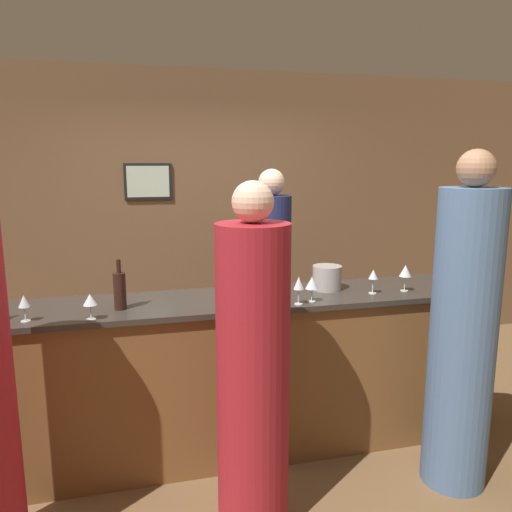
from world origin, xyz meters
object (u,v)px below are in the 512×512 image
Objects in this scene: bartender at (271,294)px; guest_1 at (253,375)px; ice_bucket at (327,278)px; guest_2 at (463,336)px; wine_bottle_0 at (120,290)px.

guest_1 is at bearing 70.56° from bartender.
bartender reaches higher than ice_bucket.
ice_bucket is (-0.56, 0.72, 0.22)m from guest_2.
wine_bottle_0 reaches higher than ice_bucket.
ice_bucket is at bearing 109.30° from bartender.
guest_2 is 6.62× the size of wine_bottle_0.
bartender reaches higher than wine_bottle_0.
ice_bucket is (0.72, 0.78, 0.30)m from guest_1.
bartender is at bearing 33.54° from wine_bottle_0.
guest_2 is 10.04× the size of ice_bucket.
bartender is 1.02× the size of guest_1.
guest_2 reaches higher than wine_bottle_0.
bartender is at bearing 109.30° from ice_bucket.
guest_2 is at bearing -16.82° from wine_bottle_0.
bartender is 1.41m from wine_bottle_0.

